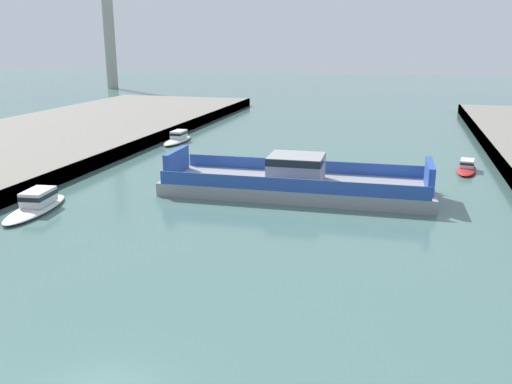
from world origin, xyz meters
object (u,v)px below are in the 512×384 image
at_px(moored_boat_near_right, 37,203).
at_px(moored_boat_near_left, 178,138).
at_px(chain_ferry, 296,182).
at_px(moored_boat_mid_left, 467,167).
at_px(smokestack_distant_a, 108,17).

bearing_deg(moored_boat_near_right, moored_boat_near_left, 91.75).
bearing_deg(chain_ferry, moored_boat_near_right, -151.30).
bearing_deg(moored_boat_near_left, chain_ferry, -45.34).
relative_size(moored_boat_near_left, moored_boat_near_right, 0.88).
xyz_separation_m(moored_boat_near_left, moored_boat_near_right, (0.90, -29.61, 0.05)).
height_order(moored_boat_near_right, moored_boat_mid_left, moored_boat_near_right).
bearing_deg(moored_boat_mid_left, chain_ferry, -140.31).
xyz_separation_m(moored_boat_near_right, moored_boat_mid_left, (33.46, 22.57, -0.17)).
bearing_deg(smokestack_distant_a, moored_boat_near_left, -54.92).
height_order(moored_boat_near_left, moored_boat_mid_left, moored_boat_near_left).
relative_size(chain_ferry, moored_boat_near_left, 3.23).
xyz_separation_m(chain_ferry, smokestack_distant_a, (-68.07, 88.98, 17.54)).
bearing_deg(moored_boat_near_left, smokestack_distant_a, 125.08).
relative_size(moored_boat_mid_left, smokestack_distant_a, 0.17).
distance_m(moored_boat_near_left, moored_boat_near_right, 29.62).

